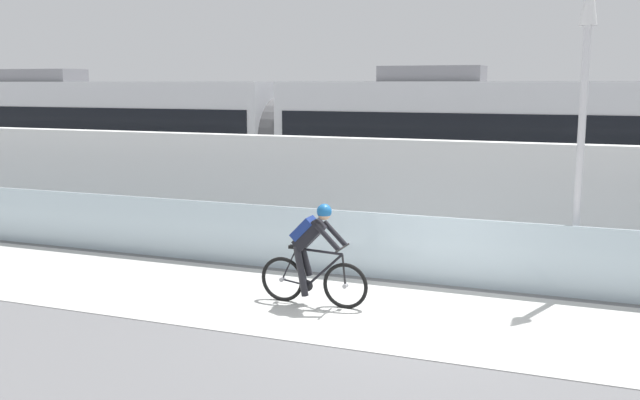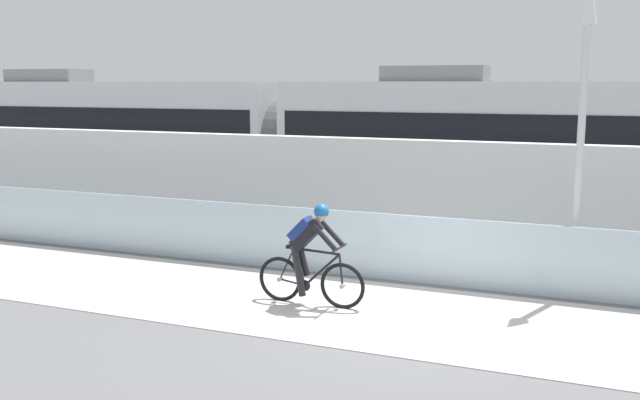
% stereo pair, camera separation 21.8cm
% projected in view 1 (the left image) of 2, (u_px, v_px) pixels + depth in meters
% --- Properties ---
extents(ground_plane, '(200.00, 200.00, 0.00)m').
position_uv_depth(ground_plane, '(401.00, 315.00, 10.61)').
color(ground_plane, slate).
extents(bike_path_deck, '(32.00, 3.20, 0.01)m').
position_uv_depth(bike_path_deck, '(401.00, 315.00, 10.61)').
color(bike_path_deck, beige).
rests_on(bike_path_deck, ground).
extents(glass_parapet, '(32.00, 0.05, 1.17)m').
position_uv_depth(glass_parapet, '(429.00, 250.00, 12.22)').
color(glass_parapet, silver).
rests_on(glass_parapet, ground).
extents(concrete_barrier_wall, '(32.00, 0.36, 2.33)m').
position_uv_depth(concrete_barrier_wall, '(450.00, 201.00, 13.79)').
color(concrete_barrier_wall, silver).
rests_on(concrete_barrier_wall, ground).
extents(tram_rail_near, '(32.00, 0.08, 0.01)m').
position_uv_depth(tram_rail_near, '(469.00, 234.00, 16.26)').
color(tram_rail_near, '#595654').
rests_on(tram_rail_near, ground).
extents(tram_rail_far, '(32.00, 0.08, 0.01)m').
position_uv_depth(tram_rail_far, '(479.00, 223.00, 17.58)').
color(tram_rail_far, '#595654').
rests_on(tram_rail_far, ground).
extents(tram, '(22.56, 2.54, 3.81)m').
position_uv_depth(tram, '(285.00, 143.00, 18.35)').
color(tram, silver).
rests_on(tram, ground).
extents(cyclist_on_bike, '(1.77, 0.58, 1.61)m').
position_uv_depth(cyclist_on_bike, '(313.00, 255.00, 10.99)').
color(cyclist_on_bike, black).
rests_on(cyclist_on_bike, ground).
extents(lamp_post_antenna, '(0.28, 0.28, 5.20)m').
position_uv_depth(lamp_post_antenna, '(584.00, 91.00, 11.23)').
color(lamp_post_antenna, gray).
rests_on(lamp_post_antenna, ground).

